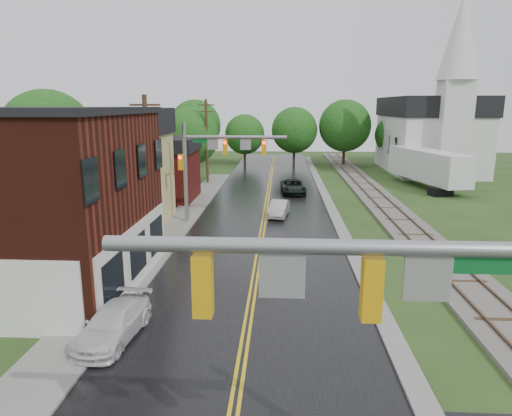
# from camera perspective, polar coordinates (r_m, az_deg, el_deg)

# --- Properties ---
(main_road) EXTENTS (10.00, 90.00, 0.02)m
(main_road) POSITION_cam_1_polar(r_m,az_deg,el_deg) (35.96, 1.14, -0.75)
(main_road) COLOR black
(main_road) RESTS_ON ground
(curb_right) EXTENTS (0.80, 70.00, 0.12)m
(curb_right) POSITION_cam_1_polar(r_m,az_deg,el_deg) (41.03, 8.95, 0.79)
(curb_right) COLOR gray
(curb_right) RESTS_ON ground
(sidewalk_left) EXTENTS (2.40, 50.00, 0.12)m
(sidewalk_left) POSITION_cam_1_polar(r_m,az_deg,el_deg) (31.98, -10.39, -2.68)
(sidewalk_left) COLOR gray
(sidewalk_left) RESTS_ON ground
(yellow_house) EXTENTS (8.00, 7.00, 6.40)m
(yellow_house) POSITION_cam_1_polar(r_m,az_deg,el_deg) (33.68, -18.18, 3.24)
(yellow_house) COLOR tan
(yellow_house) RESTS_ON ground
(darkred_building) EXTENTS (7.00, 6.00, 4.40)m
(darkred_building) POSITION_cam_1_polar(r_m,az_deg,el_deg) (41.96, -12.41, 3.97)
(darkred_building) COLOR #3F0F0C
(darkred_building) RESTS_ON ground
(church) EXTENTS (10.40, 18.40, 20.00)m
(church) POSITION_cam_1_polar(r_m,az_deg,el_deg) (61.66, 21.22, 9.53)
(church) COLOR silver
(church) RESTS_ON ground
(railroad) EXTENTS (3.20, 80.00, 0.30)m
(railroad) POSITION_cam_1_polar(r_m,az_deg,el_deg) (41.72, 15.26, 0.84)
(railroad) COLOR #59544C
(railroad) RESTS_ON ground
(traffic_signal_near) EXTENTS (7.34, 0.30, 7.20)m
(traffic_signal_near) POSITION_cam_1_polar(r_m,az_deg,el_deg) (8.05, 19.44, -13.18)
(traffic_signal_near) COLOR gray
(traffic_signal_near) RESTS_ON ground
(traffic_signal_far) EXTENTS (7.34, 0.43, 7.20)m
(traffic_signal_far) POSITION_cam_1_polar(r_m,az_deg,el_deg) (32.47, -5.19, 6.66)
(traffic_signal_far) COLOR gray
(traffic_signal_far) RESTS_ON ground
(utility_pole_b) EXTENTS (1.80, 0.28, 9.00)m
(utility_pole_b) POSITION_cam_1_polar(r_m,az_deg,el_deg) (28.36, -13.35, 4.97)
(utility_pole_b) COLOR #382616
(utility_pole_b) RESTS_ON ground
(utility_pole_c) EXTENTS (1.80, 0.28, 9.00)m
(utility_pole_c) POSITION_cam_1_polar(r_m,az_deg,el_deg) (49.74, -6.18, 8.44)
(utility_pole_c) COLOR #382616
(utility_pole_c) RESTS_ON ground
(tree_left_b) EXTENTS (7.60, 7.60, 9.69)m
(tree_left_b) POSITION_cam_1_polar(r_m,az_deg,el_deg) (41.58, -24.38, 7.94)
(tree_left_b) COLOR black
(tree_left_b) RESTS_ON ground
(tree_left_c) EXTENTS (6.00, 6.00, 7.65)m
(tree_left_c) POSITION_cam_1_polar(r_m,az_deg,el_deg) (47.47, -15.48, 7.61)
(tree_left_c) COLOR black
(tree_left_c) RESTS_ON ground
(tree_left_e) EXTENTS (6.40, 6.40, 8.16)m
(tree_left_e) POSITION_cam_1_polar(r_m,az_deg,el_deg) (51.96, -8.09, 8.68)
(tree_left_e) COLOR black
(tree_left_e) RESTS_ON ground
(suv_dark) EXTENTS (2.54, 4.93, 1.33)m
(suv_dark) POSITION_cam_1_polar(r_m,az_deg,el_deg) (44.26, 4.67, 2.65)
(suv_dark) COLOR black
(suv_dark) RESTS_ON ground
(sedan_silver) EXTENTS (1.77, 3.81, 1.21)m
(sedan_silver) POSITION_cam_1_polar(r_m,az_deg,el_deg) (35.09, 2.87, -0.09)
(sedan_silver) COLOR #B9B8BE
(sedan_silver) RESTS_ON ground
(pickup_white) EXTENTS (2.10, 4.30, 1.21)m
(pickup_white) POSITION_cam_1_polar(r_m,az_deg,el_deg) (17.90, -17.40, -13.66)
(pickup_white) COLOR silver
(pickup_white) RESTS_ON ground
(semi_trailer) EXTENTS (5.32, 12.52, 3.86)m
(semi_trailer) POSITION_cam_1_polar(r_m,az_deg,el_deg) (50.49, 20.63, 5.00)
(semi_trailer) COLOR black
(semi_trailer) RESTS_ON ground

